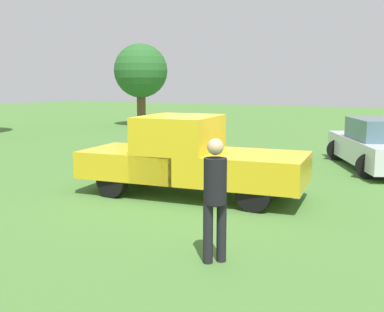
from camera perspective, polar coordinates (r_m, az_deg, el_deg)
ground_plane at (r=10.49m, az=-0.63°, el=-4.78°), size 80.00×80.00×0.00m
pickup_truck at (r=10.28m, az=-0.67°, el=0.09°), size 5.16×2.38×1.78m
sedan_near at (r=14.53m, az=21.97°, el=1.20°), size 3.54×4.81×1.48m
person_bystander at (r=6.42m, az=2.86°, el=-4.58°), size 0.45×0.45×1.76m
tree_back_right at (r=27.39m, az=-6.33°, el=10.31°), size 3.10×3.10×4.72m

